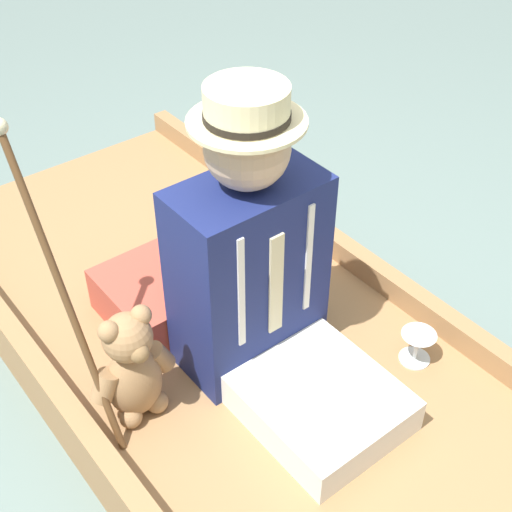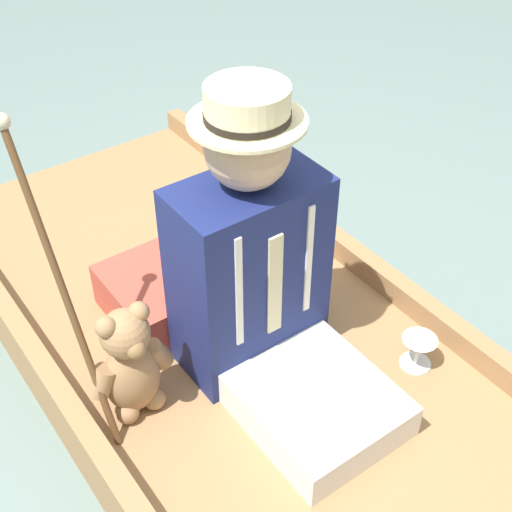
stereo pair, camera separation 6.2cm
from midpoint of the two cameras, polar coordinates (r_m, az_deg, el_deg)
ground_plane at (r=2.30m, az=0.91°, el=-11.11°), size 16.00×16.00×0.00m
punt_boat at (r=2.24m, az=0.94°, el=-9.76°), size 1.15×2.82×0.24m
seat_cushion at (r=2.34m, az=-4.89°, el=-2.20°), size 0.50×0.35×0.15m
seated_person at (r=1.96m, az=1.34°, el=-1.73°), size 0.42×0.68×0.88m
teddy_bear at (r=1.97m, az=-9.12°, el=-8.57°), size 0.26×0.15×0.37m
wine_glass at (r=2.19m, az=13.68°, el=-7.09°), size 0.11×0.11×0.11m
walking_cane at (r=1.83m, az=-14.98°, el=-0.57°), size 0.04×0.41×0.84m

